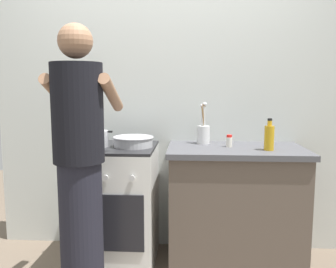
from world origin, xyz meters
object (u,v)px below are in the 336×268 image
(stove_range, at_px, (116,204))
(person, at_px, (80,168))
(oil_bottle, at_px, (269,137))
(utensil_crock, at_px, (203,132))
(mixing_bowl, at_px, (133,141))
(spice_bottle, at_px, (229,141))
(pot, at_px, (95,139))

(stove_range, bearing_deg, person, -99.49)
(oil_bottle, relative_size, person, 0.13)
(stove_range, xyz_separation_m, utensil_crock, (0.66, 0.17, 0.54))
(stove_range, bearing_deg, mixing_bowl, -3.03)
(spice_bottle, distance_m, person, 1.11)
(pot, xyz_separation_m, person, (0.05, -0.52, -0.10))
(spice_bottle, bearing_deg, pot, -176.41)
(mixing_bowl, bearing_deg, person, -112.96)
(stove_range, height_order, pot, pot)
(pot, distance_m, mixing_bowl, 0.28)
(utensil_crock, bearing_deg, person, -136.23)
(pot, relative_size, spice_bottle, 2.88)
(spice_bottle, bearing_deg, oil_bottle, -24.76)
(spice_bottle, relative_size, person, 0.05)
(utensil_crock, height_order, person, person)
(stove_range, xyz_separation_m, spice_bottle, (0.85, 0.03, 0.49))
(spice_bottle, distance_m, oil_bottle, 0.29)
(spice_bottle, bearing_deg, utensil_crock, 143.19)
(utensil_crock, bearing_deg, spice_bottle, -36.81)
(stove_range, distance_m, oil_bottle, 1.24)
(pot, relative_size, mixing_bowl, 0.86)
(oil_bottle, xyz_separation_m, person, (-1.21, -0.46, -0.13))
(mixing_bowl, height_order, spice_bottle, spice_bottle)
(utensil_crock, bearing_deg, pot, -165.92)
(mixing_bowl, xyz_separation_m, oil_bottle, (0.97, -0.09, 0.05))
(oil_bottle, bearing_deg, pot, 177.28)
(pot, relative_size, oil_bottle, 1.16)
(stove_range, height_order, oil_bottle, oil_bottle)
(pot, relative_size, person, 0.15)
(stove_range, xyz_separation_m, person, (-0.09, -0.56, 0.41))
(stove_range, xyz_separation_m, pot, (-0.14, -0.03, 0.51))
(spice_bottle, bearing_deg, person, -148.16)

